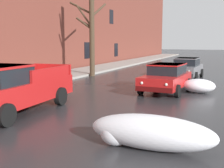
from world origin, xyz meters
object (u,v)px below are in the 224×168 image
Objects in this scene: pickup_truck_red_approaching_near_lane at (11,89)px; sedan_red_parked_kerbside_close at (166,77)px; sedan_grey_parked_kerbside_mid at (187,68)px; bare_tree_mid_block at (91,25)px.

pickup_truck_red_approaching_near_lane is 1.33× the size of sedan_red_parked_kerbside_close.
sedan_red_parked_kerbside_close is at bearing -91.03° from sedan_grey_parked_kerbside_mid.
bare_tree_mid_block is 1.81× the size of sedan_grey_parked_kerbside_mid.
sedan_grey_parked_kerbside_mid is at bearing 10.24° from bare_tree_mid_block.
sedan_red_parked_kerbside_close is 6.09m from sedan_grey_parked_kerbside_mid.
pickup_truck_red_approaching_near_lane reaches higher than sedan_red_parked_kerbside_close.
sedan_grey_parked_kerbside_mid is (4.25, 12.63, -0.13)m from pickup_truck_red_approaching_near_lane.
bare_tree_mid_block is 7.54m from sedan_grey_parked_kerbside_mid.
sedan_red_parked_kerbside_close is at bearing -35.95° from bare_tree_mid_block.
sedan_red_parked_kerbside_close and sedan_grey_parked_kerbside_mid have the same top height.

